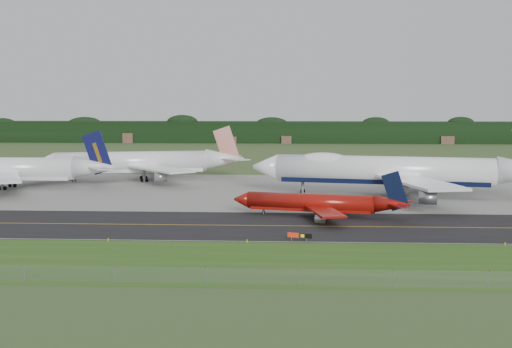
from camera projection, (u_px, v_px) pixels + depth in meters
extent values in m
plane|color=#3A4C23|center=(267.00, 222.00, 139.52)|extent=(600.00, 600.00, 0.00)
cube|color=#245218|center=(258.00, 262.00, 104.76)|extent=(400.00, 30.00, 0.01)
cube|color=black|center=(266.00, 226.00, 135.55)|extent=(400.00, 32.00, 0.02)
cube|color=gray|center=(275.00, 190.00, 190.18)|extent=(400.00, 78.00, 0.01)
cube|color=gold|center=(266.00, 226.00, 135.55)|extent=(400.00, 0.40, 0.00)
cube|color=silver|center=(263.00, 241.00, 120.15)|extent=(400.00, 0.25, 0.00)
plane|color=slate|center=(252.00, 276.00, 91.73)|extent=(320.00, 0.00, 320.00)
cylinder|color=slate|center=(252.00, 276.00, 91.73)|extent=(0.10, 0.10, 2.20)
cube|color=black|center=(286.00, 132.00, 412.08)|extent=(700.00, 24.00, 12.00)
cylinder|color=white|center=(383.00, 170.00, 177.45)|extent=(54.06, 17.20, 6.83)
cube|color=black|center=(383.00, 179.00, 177.67)|extent=(51.09, 15.00, 2.39)
cone|color=white|center=(266.00, 167.00, 184.96)|extent=(7.92, 8.01, 6.83)
ellipsoid|color=white|center=(324.00, 161.00, 181.00)|extent=(14.79, 8.41, 4.35)
cube|color=white|center=(420.00, 182.00, 160.60)|extent=(16.65, 31.86, 0.59)
cube|color=white|center=(423.00, 170.00, 189.90)|extent=(25.82, 30.27, 0.59)
cylinder|color=gray|center=(401.00, 190.00, 162.46)|extent=(4.22, 3.54, 2.87)
cylinder|color=gray|center=(407.00, 177.00, 190.49)|extent=(4.22, 3.54, 2.87)
cylinder|color=gray|center=(428.00, 198.00, 148.19)|extent=(4.22, 3.54, 2.87)
cylinder|color=gray|center=(431.00, 172.00, 201.70)|extent=(4.22, 3.54, 2.87)
cylinder|color=black|center=(303.00, 191.00, 183.13)|extent=(1.31, 0.78, 1.23)
cylinder|color=slate|center=(400.00, 189.00, 173.20)|extent=(1.12, 1.12, 4.57)
cylinder|color=black|center=(400.00, 196.00, 173.37)|extent=(1.33, 0.84, 1.23)
cylinder|color=slate|center=(401.00, 186.00, 180.43)|extent=(1.12, 1.12, 4.57)
cylinder|color=black|center=(401.00, 192.00, 180.60)|extent=(1.33, 0.84, 1.23)
cylinder|color=maroon|center=(310.00, 202.00, 146.47)|extent=(26.48, 9.54, 3.57)
cube|color=#95110A|center=(310.00, 208.00, 146.58)|extent=(24.99, 8.37, 1.25)
cone|color=maroon|center=(242.00, 199.00, 150.66)|extent=(4.03, 4.23, 3.57)
cone|color=maroon|center=(392.00, 204.00, 141.73)|extent=(7.59, 5.07, 3.57)
cube|color=maroon|center=(325.00, 211.00, 138.25)|extent=(7.64, 15.35, 0.40)
cube|color=maroon|center=(338.00, 201.00, 152.25)|extent=(12.84, 14.47, 0.40)
cube|color=black|center=(395.00, 191.00, 141.31)|extent=(5.55, 1.57, 8.12)
cylinder|color=gray|center=(320.00, 219.00, 135.07)|extent=(2.24, 1.91, 1.50)
cylinder|color=gray|center=(340.00, 204.00, 155.78)|extent=(2.24, 1.91, 1.50)
cylinder|color=black|center=(264.00, 213.00, 149.56)|extent=(0.69, 0.43, 0.64)
cylinder|color=slate|center=(318.00, 214.00, 144.20)|extent=(0.60, 0.60, 1.84)
cylinder|color=black|center=(318.00, 217.00, 144.26)|extent=(0.70, 0.46, 0.64)
cylinder|color=slate|center=(322.00, 211.00, 147.94)|extent=(0.60, 0.60, 1.84)
cylinder|color=black|center=(322.00, 214.00, 148.00)|extent=(0.70, 0.46, 0.64)
cone|color=white|center=(95.00, 167.00, 190.91)|extent=(11.77, 6.12, 5.95)
cube|color=white|center=(2.00, 177.00, 179.34)|extent=(18.11, 27.41, 0.53)
cube|color=white|center=(41.00, 168.00, 205.59)|extent=(18.73, 27.29, 0.53)
cube|color=#0D0F3C|center=(97.00, 153.00, 190.46)|extent=(8.33, 0.60, 12.00)
cylinder|color=gray|center=(29.00, 173.00, 205.42)|extent=(3.28, 2.55, 2.50)
cylinder|color=gray|center=(61.00, 170.00, 216.46)|extent=(3.28, 2.55, 2.50)
cylinder|color=slate|center=(2.00, 183.00, 189.79)|extent=(0.85, 0.85, 3.77)
cylinder|color=black|center=(2.00, 188.00, 189.93)|extent=(1.08, 0.55, 1.07)
cylinder|color=slate|center=(12.00, 180.00, 196.29)|extent=(0.85, 0.85, 3.77)
cylinder|color=black|center=(13.00, 185.00, 196.42)|extent=(1.08, 0.55, 1.07)
cylinder|color=white|center=(132.00, 162.00, 211.49)|extent=(44.38, 16.76, 6.14)
cube|color=white|center=(132.00, 169.00, 211.69)|extent=(41.86, 14.73, 2.15)
cone|color=white|center=(45.00, 163.00, 206.79)|extent=(6.86, 7.31, 6.14)
cone|color=white|center=(225.00, 159.00, 216.72)|extent=(12.81, 8.81, 6.14)
cube|color=white|center=(160.00, 169.00, 200.69)|extent=(22.18, 24.68, 0.55)
cube|color=white|center=(156.00, 162.00, 225.43)|extent=(12.61, 26.38, 0.55)
cube|color=#B41F0C|center=(227.00, 146.00, 216.44)|extent=(8.33, 2.55, 12.21)
cylinder|color=gray|center=(160.00, 177.00, 194.88)|extent=(3.88, 3.32, 2.58)
cylinder|color=gray|center=(154.00, 165.00, 231.44)|extent=(3.88, 3.32, 2.58)
cylinder|color=black|center=(74.00, 180.00, 208.84)|extent=(1.19, 0.75, 1.11)
cylinder|color=slate|center=(144.00, 175.00, 209.24)|extent=(1.04, 1.04, 3.88)
cylinder|color=black|center=(144.00, 180.00, 209.38)|extent=(1.21, 0.81, 1.11)
cylinder|color=slate|center=(143.00, 173.00, 215.84)|extent=(1.04, 1.04, 3.88)
cylinder|color=black|center=(143.00, 178.00, 215.98)|extent=(1.21, 0.81, 1.11)
cylinder|color=slate|center=(292.00, 239.00, 120.72)|extent=(0.11, 0.11, 0.63)
cylinder|color=slate|center=(307.00, 240.00, 119.67)|extent=(0.11, 0.11, 0.63)
cube|color=#A5210C|center=(293.00, 235.00, 120.54)|extent=(1.91, 0.82, 0.81)
cube|color=black|center=(303.00, 236.00, 119.88)|extent=(0.90, 0.46, 0.81)
cube|color=black|center=(309.00, 236.00, 119.46)|extent=(1.07, 0.52, 0.81)
cylinder|color=yellow|center=(108.00, 240.00, 120.59)|extent=(0.16, 0.16, 0.50)
cylinder|color=yellow|center=(247.00, 241.00, 119.28)|extent=(0.16, 0.16, 0.50)
cylinder|color=yellow|center=(505.00, 244.00, 116.91)|extent=(0.16, 0.16, 0.50)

